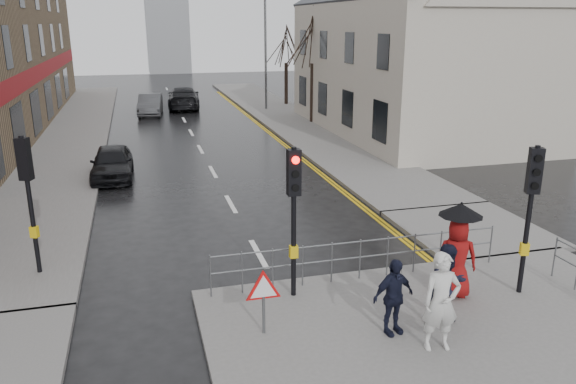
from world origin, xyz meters
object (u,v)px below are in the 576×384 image
pedestrian_b (448,285)px  car_mid (150,105)px  pedestrian_with_umbrella (458,248)px  car_parked (112,163)px  pedestrian_a (441,302)px  pedestrian_d (393,297)px

pedestrian_b → car_mid: (-4.80, 29.95, -0.31)m
pedestrian_b → pedestrian_with_umbrella: pedestrian_with_umbrella is taller
car_parked → pedestrian_with_umbrella: bearing=-57.4°
pedestrian_with_umbrella → car_parked: bearing=121.0°
pedestrian_a → pedestrian_b: (0.59, 0.77, -0.10)m
pedestrian_a → pedestrian_d: pedestrian_a is taller
pedestrian_d → car_mid: pedestrian_d is taller
car_parked → car_mid: car_mid is taller
pedestrian_a → pedestrian_with_umbrella: size_ratio=0.88×
pedestrian_a → pedestrian_d: (-0.60, 0.73, -0.18)m
pedestrian_a → pedestrian_b: 0.98m
pedestrian_with_umbrella → pedestrian_a: bearing=-128.1°
pedestrian_with_umbrella → pedestrian_d: size_ratio=1.39×
pedestrian_with_umbrella → pedestrian_b: bearing=-128.4°
pedestrian_with_umbrella → car_parked: (-7.66, 12.77, -0.63)m
pedestrian_b → pedestrian_a: bearing=-135.5°
pedestrian_a → pedestrian_with_umbrella: pedestrian_with_umbrella is taller
pedestrian_with_umbrella → pedestrian_d: bearing=-151.9°
pedestrian_d → car_parked: pedestrian_d is taller
pedestrian_with_umbrella → car_mid: pedestrian_with_umbrella is taller
pedestrian_a → pedestrian_with_umbrella: 2.31m
car_parked → car_mid: size_ratio=0.92×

